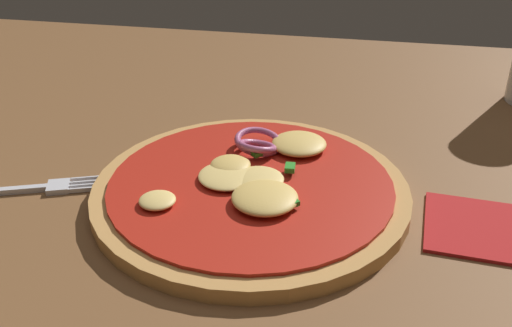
% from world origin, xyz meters
% --- Properties ---
extents(dining_table, '(1.36, 0.92, 0.03)m').
position_xyz_m(dining_table, '(0.00, 0.00, 0.02)').
color(dining_table, brown).
rests_on(dining_table, ground).
extents(pizza, '(0.26, 0.26, 0.03)m').
position_xyz_m(pizza, '(-0.04, 0.00, 0.04)').
color(pizza, tan).
rests_on(pizza, dining_table).
extents(fork, '(0.16, 0.07, 0.01)m').
position_xyz_m(fork, '(-0.23, -0.03, 0.03)').
color(fork, silver).
rests_on(fork, dining_table).
extents(napkin, '(0.12, 0.09, 0.00)m').
position_xyz_m(napkin, '(0.15, -0.01, 0.03)').
color(napkin, '#B21E1E').
rests_on(napkin, dining_table).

